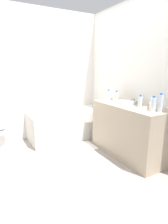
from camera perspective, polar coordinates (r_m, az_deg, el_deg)
name	(u,v)px	position (r m, az deg, el deg)	size (l,w,h in m)	color
ground_plane	(64,165)	(2.86, -6.16, -15.80)	(3.68, 3.68, 0.00)	#9E9389
wall_back_tiled	(34,75)	(3.81, -15.08, 10.79)	(3.08, 0.10, 2.48)	white
wall_right_mirror	(139,77)	(3.29, 16.48, 10.32)	(0.10, 3.07, 2.48)	white
bathtub	(68,123)	(3.78, -4.78, -3.42)	(1.55, 0.69, 1.20)	white
vanity_counter	(129,130)	(3.09, 13.57, -5.41)	(0.56, 1.30, 0.83)	tan
sink_basin	(126,102)	(3.04, 12.70, 2.89)	(0.28, 0.28, 0.05)	white
sink_faucet	(134,101)	(3.16, 15.06, 3.27)	(0.10, 0.15, 0.07)	#ABABB0
water_bottle_0	(109,95)	(3.32, 7.53, 5.13)	(0.06, 0.06, 0.19)	silver
water_bottle_1	(117,97)	(3.19, 9.95, 4.67)	(0.06, 0.06, 0.19)	silver
water_bottle_2	(160,103)	(2.62, 22.38, 2.54)	(0.07, 0.07, 0.25)	silver
water_bottle_3	(153,104)	(2.62, 20.53, 2.24)	(0.07, 0.07, 0.21)	silver
water_bottle_4	(140,102)	(2.83, 16.83, 3.08)	(0.06, 0.06, 0.18)	silver
drinking_glass_0	(152,106)	(2.72, 20.15, 1.62)	(0.08, 0.08, 0.09)	white
drinking_glass_1	(115,98)	(3.30, 9.37, 4.34)	(0.07, 0.07, 0.10)	white
soap_dish	(146,108)	(2.80, 18.43, 1.32)	(0.09, 0.06, 0.02)	white
bath_mat	(78,148)	(3.35, -1.99, -10.99)	(0.65, 0.41, 0.01)	white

